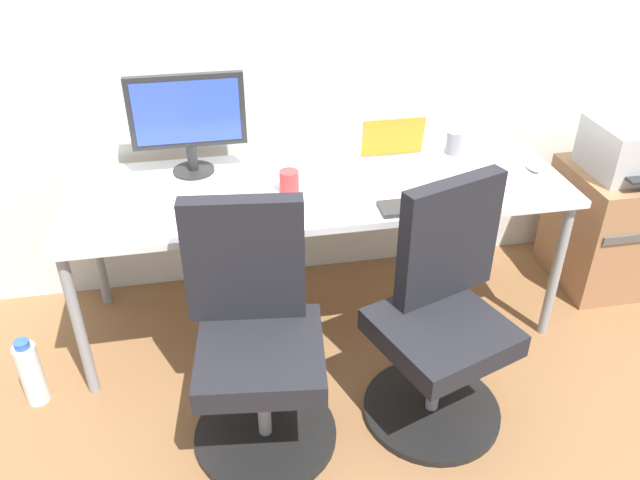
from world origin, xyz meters
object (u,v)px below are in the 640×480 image
Objects in this scene: side_cabinet at (611,226)px; printer at (633,148)px; coffee_mug at (289,181)px; water_bottle_on_floor at (31,373)px; desktop_monitor at (188,118)px; open_laptop at (397,158)px; office_chair_left at (256,342)px; office_chair_right at (441,319)px.

side_cabinet is 0.42m from printer.
side_cabinet is at bearing 3.27° from coffee_mug.
side_cabinet is 2.74m from water_bottle_on_floor.
desktop_monitor is 0.90m from open_laptop.
open_laptop is at bearing 44.66° from office_chair_left.
side_cabinet is 1.96× the size of open_laptop.
office_chair_left is at bearing -159.98° from side_cabinet.
open_laptop reaches higher than coffee_mug.
side_cabinet reaches higher than water_bottle_on_floor.
coffee_mug is (-0.48, 0.58, 0.33)m from office_chair_right.
office_chair_left is 0.70m from coffee_mug.
water_bottle_on_floor is 3.37× the size of coffee_mug.
printer is (0.00, -0.00, 0.42)m from side_cabinet.
open_laptop is at bearing 13.71° from coffee_mug.
desktop_monitor is (-2.00, 0.17, 0.23)m from printer.
office_chair_right is 2.35× the size of printer.
office_chair_right is 1.96× the size of desktop_monitor.
open_laptop is (0.01, 0.70, 0.34)m from office_chair_right.
office_chair_left is 2.35× the size of printer.
water_bottle_on_floor is at bearing -166.05° from open_laptop.
open_laptop is (0.87, -0.14, -0.19)m from desktop_monitor.
office_chair_left is 0.69m from office_chair_right.
open_laptop is at bearing 89.08° from office_chair_right.
open_laptop is at bearing -9.02° from desktop_monitor.
printer reaches higher than side_cabinet.
side_cabinet is at bearing 20.02° from office_chair_left.
office_chair_right is at bearing -44.13° from desktop_monitor.
desktop_monitor is (0.71, 0.53, 0.81)m from water_bottle_on_floor.
desktop_monitor is (-2.00, 0.17, 0.65)m from side_cabinet.
desktop_monitor is at bearing 175.23° from printer.
desktop_monitor is at bearing 101.57° from office_chair_left.
side_cabinet is (1.83, 0.67, -0.12)m from office_chair_left.
desktop_monitor is at bearing 36.86° from water_bottle_on_floor.
printer is 1.29× the size of water_bottle_on_floor.
desktop_monitor reaches higher than coffee_mug.
office_chair_left is 1.00× the size of office_chair_right.
coffee_mug is at bearing -34.04° from desktop_monitor.
coffee_mug is at bearing 14.06° from water_bottle_on_floor.
office_chair_left is 1.04m from open_laptop.
office_chair_right is 1.31m from desktop_monitor.
office_chair_left is 1.96× the size of desktop_monitor.
side_cabinet is at bearing 90.00° from printer.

